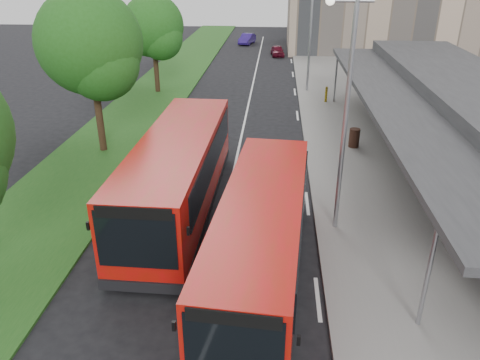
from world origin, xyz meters
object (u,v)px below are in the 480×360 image
object	(u,v)px
lamp_post_far	(310,27)
lamp_post_near	(344,106)
bus_second	(179,174)
tree_mid	(91,49)
car_far	(247,39)
litter_bin	(354,138)
tree_far	(153,30)
bus_main	(261,237)
bollard	(326,94)
car_near	(277,51)

from	to	relation	value
lamp_post_far	lamp_post_near	bearing A→B (deg)	-90.00
bus_second	tree_mid	bearing A→B (deg)	132.10
bus_second	car_far	distance (m)	41.00
litter_bin	tree_far	bearing A→B (deg)	140.48
tree_far	litter_bin	bearing A→B (deg)	-39.52
lamp_post_far	bus_main	world-z (taller)	lamp_post_far
bus_second	bollard	distance (m)	17.41
tree_far	car_near	bearing A→B (deg)	60.24
bollard	car_far	world-z (taller)	bollard
bollard	car_far	distance (m)	26.10
bus_main	car_near	xyz separation A→B (m)	(0.33, 37.69, -0.91)
bus_second	car_near	bearing A→B (deg)	84.82
bus_second	lamp_post_near	bearing A→B (deg)	-8.88
bollard	car_near	distance (m)	18.07
tree_far	bollard	distance (m)	13.11
tree_mid	litter_bin	xyz separation A→B (m)	(13.04, 1.24, -4.55)
bus_second	lamp_post_far	bearing A→B (deg)	73.82
car_far	tree_mid	bearing A→B (deg)	-86.23
lamp_post_near	bollard	size ratio (longest dim) A/B	7.66
tree_mid	car_near	size ratio (longest dim) A/B	2.61
lamp_post_near	car_far	world-z (taller)	lamp_post_near
tree_far	bollard	bearing A→B (deg)	-9.87
tree_mid	car_near	world-z (taller)	tree_mid
bollard	tree_far	bearing A→B (deg)	170.13
lamp_post_far	bus_second	distance (m)	20.11
bus_second	bollard	xyz separation A→B (m)	(7.11, 15.87, -0.91)
tree_mid	lamp_post_far	xyz separation A→B (m)	(11.13, 12.95, -0.47)
bus_second	car_near	xyz separation A→B (m)	(3.67, 33.61, -1.05)
tree_mid	car_near	distance (m)	29.36
lamp_post_far	car_near	distance (m)	15.39
lamp_post_far	car_near	bearing A→B (deg)	98.61
tree_mid	bollard	bearing A→B (deg)	38.58
lamp_post_far	bollard	world-z (taller)	lamp_post_far
car_near	tree_far	bearing A→B (deg)	-125.47
litter_bin	car_far	world-z (taller)	car_far
tree_mid	bollard	world-z (taller)	tree_mid
lamp_post_near	litter_bin	world-z (taller)	lamp_post_near
bollard	tree_mid	bearing A→B (deg)	-141.42
lamp_post_near	bus_main	world-z (taller)	lamp_post_near
tree_mid	bollard	xyz separation A→B (m)	(12.35, 9.85, -4.52)
tree_mid	lamp_post_near	xyz separation A→B (m)	(11.13, -7.05, -0.47)
car_near	car_far	world-z (taller)	car_far
lamp_post_far	litter_bin	xyz separation A→B (m)	(1.92, -11.71, -4.08)
tree_far	car_far	distance (m)	23.89
bus_main	car_far	size ratio (longest dim) A/B	2.79
bus_main	litter_bin	size ratio (longest dim) A/B	10.28
lamp_post_far	car_near	size ratio (longest dim) A/B	2.60
bus_second	litter_bin	world-z (taller)	bus_second
tree_far	bus_second	size ratio (longest dim) A/B	0.64
bus_second	car_near	distance (m)	33.82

